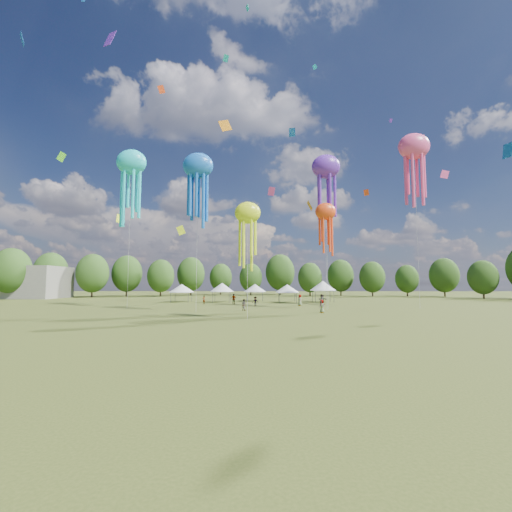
{
  "coord_description": "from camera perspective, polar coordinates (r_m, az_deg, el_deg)",
  "views": [
    {
      "loc": [
        -1.54,
        -12.95,
        3.73
      ],
      "look_at": [
        -1.92,
        15.0,
        6.0
      ],
      "focal_mm": 23.73,
      "sensor_mm": 36.0,
      "label": 1
    }
  ],
  "objects": [
    {
      "name": "ground",
      "position": [
        13.56,
        7.77,
        -20.57
      ],
      "size": [
        300.0,
        300.0,
        0.0
      ],
      "primitive_type": "plane",
      "color": "#384416",
      "rests_on": "ground"
    },
    {
      "name": "treeline",
      "position": [
        75.55,
        -0.98,
        -2.51
      ],
      "size": [
        201.57,
        95.24,
        13.43
      ],
      "color": "#38281C",
      "rests_on": "ground"
    },
    {
      "name": "festival_tents",
      "position": [
        68.72,
        0.18,
        -5.33
      ],
      "size": [
        33.57,
        9.29,
        4.24
      ],
      "color": "#47474C",
      "rests_on": "ground"
    },
    {
      "name": "small_kites",
      "position": [
        60.7,
        1.36,
        22.03
      ],
      "size": [
        78.91,
        61.79,
        43.69
      ],
      "color": "blue",
      "rests_on": "ground"
    },
    {
      "name": "spectator_near",
      "position": [
        46.78,
        -2.05,
        -8.24
      ],
      "size": [
        0.98,
        0.94,
        1.59
      ],
      "primitive_type": "imported",
      "rotation": [
        0.0,
        0.0,
        2.5
      ],
      "color": "gray",
      "rests_on": "ground"
    },
    {
      "name": "spectators_far",
      "position": [
        57.57,
        5.6,
        -7.46
      ],
      "size": [
        22.38,
        18.66,
        1.89
      ],
      "color": "gray",
      "rests_on": "ground"
    },
    {
      "name": "show_kites",
      "position": [
        51.56,
        3.92,
        12.88
      ],
      "size": [
        49.25,
        19.16,
        27.28
      ],
      "color": "blue",
      "rests_on": "ground"
    }
  ]
}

